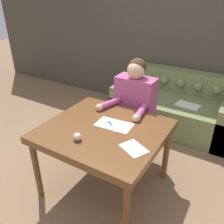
{
  "coord_description": "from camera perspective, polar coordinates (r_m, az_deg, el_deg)",
  "views": [
    {
      "loc": [
        1.09,
        -1.55,
        1.88
      ],
      "look_at": [
        0.04,
        0.18,
        0.82
      ],
      "focal_mm": 38.0,
      "sensor_mm": 36.0,
      "label": 1
    }
  ],
  "objects": [
    {
      "name": "pin_cushion",
      "position": [
        2.05,
        -8.34,
        -6.01
      ],
      "size": [
        0.07,
        0.07,
        0.07
      ],
      "color": "#4C3828",
      "rests_on": "dining_table"
    },
    {
      "name": "wall_back",
      "position": [
        3.9,
        15.4,
        18.12
      ],
      "size": [
        8.0,
        0.06,
        2.6
      ],
      "color": "#474238",
      "rests_on": "ground_plane"
    },
    {
      "name": "pattern_paper_offcut",
      "position": [
        1.96,
        5.26,
        -8.69
      ],
      "size": [
        0.27,
        0.24,
        0.0
      ],
      "color": "beige",
      "rests_on": "dining_table"
    },
    {
      "name": "couch",
      "position": [
        3.71,
        14.77,
        1.19
      ],
      "size": [
        1.7,
        0.91,
        0.78
      ],
      "color": "olive",
      "rests_on": "ground_plane"
    },
    {
      "name": "pattern_paper_main",
      "position": [
        2.27,
        0.51,
        -3.08
      ],
      "size": [
        0.36,
        0.23,
        0.0
      ],
      "color": "beige",
      "rests_on": "dining_table"
    },
    {
      "name": "person",
      "position": [
        2.78,
        5.43,
        0.55
      ],
      "size": [
        0.52,
        0.58,
        1.23
      ],
      "color": "#33281E",
      "rests_on": "ground_plane"
    },
    {
      "name": "ground_plane",
      "position": [
        2.67,
        -2.92,
        -17.24
      ],
      "size": [
        16.0,
        16.0,
        0.0
      ],
      "primitive_type": "plane",
      "color": "#846647"
    },
    {
      "name": "scissors",
      "position": [
        2.28,
        -0.37,
        -2.93
      ],
      "size": [
        0.2,
        0.17,
        0.01
      ],
      "color": "silver",
      "rests_on": "dining_table"
    },
    {
      "name": "dining_table",
      "position": [
        2.26,
        -1.95,
        -5.45
      ],
      "size": [
        1.1,
        1.01,
        0.72
      ],
      "color": "brown",
      "rests_on": "ground_plane"
    }
  ]
}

